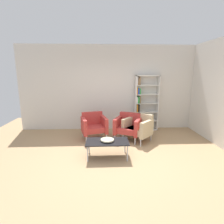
{
  "coord_description": "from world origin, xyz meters",
  "views": [
    {
      "loc": [
        -0.32,
        -3.81,
        1.97
      ],
      "look_at": [
        -0.1,
        0.84,
        0.95
      ],
      "focal_mm": 28.66,
      "sensor_mm": 36.0,
      "label": 1
    }
  ],
  "objects_px": {
    "bookshelf_tall": "(144,103)",
    "armchair_by_bookshelf": "(94,125)",
    "armchair_corner_red": "(139,127)",
    "coffee_table_low": "(107,142)",
    "armchair_spare_guest": "(128,126)",
    "decorative_bowl": "(107,140)"
  },
  "relations": [
    {
      "from": "bookshelf_tall",
      "to": "armchair_spare_guest",
      "type": "bearing_deg",
      "value": -125.69
    },
    {
      "from": "coffee_table_low",
      "to": "armchair_corner_red",
      "type": "height_order",
      "value": "armchair_corner_red"
    },
    {
      "from": "coffee_table_low",
      "to": "armchair_spare_guest",
      "type": "xyz_separation_m",
      "value": [
        0.65,
        1.15,
        0.05
      ]
    },
    {
      "from": "armchair_spare_guest",
      "to": "armchair_corner_red",
      "type": "xyz_separation_m",
      "value": [
        0.3,
        -0.11,
        0.0
      ]
    },
    {
      "from": "coffee_table_low",
      "to": "decorative_bowl",
      "type": "bearing_deg",
      "value": 135.0
    },
    {
      "from": "decorative_bowl",
      "to": "armchair_spare_guest",
      "type": "xyz_separation_m",
      "value": [
        0.65,
        1.15,
        -0.02
      ]
    },
    {
      "from": "bookshelf_tall",
      "to": "armchair_by_bookshelf",
      "type": "height_order",
      "value": "bookshelf_tall"
    },
    {
      "from": "armchair_corner_red",
      "to": "decorative_bowl",
      "type": "bearing_deg",
      "value": -89.04
    },
    {
      "from": "armchair_by_bookshelf",
      "to": "armchair_corner_red",
      "type": "relative_size",
      "value": 0.9
    },
    {
      "from": "armchair_by_bookshelf",
      "to": "decorative_bowl",
      "type": "bearing_deg",
      "value": -88.42
    },
    {
      "from": "bookshelf_tall",
      "to": "armchair_by_bookshelf",
      "type": "xyz_separation_m",
      "value": [
        -1.71,
        -0.8,
        -0.52
      ]
    },
    {
      "from": "bookshelf_tall",
      "to": "armchair_spare_guest",
      "type": "relative_size",
      "value": 2.1
    },
    {
      "from": "armchair_spare_guest",
      "to": "decorative_bowl",
      "type": "bearing_deg",
      "value": -96.58
    },
    {
      "from": "decorative_bowl",
      "to": "armchair_spare_guest",
      "type": "bearing_deg",
      "value": 60.64
    },
    {
      "from": "armchair_by_bookshelf",
      "to": "bookshelf_tall",
      "type": "bearing_deg",
      "value": 10.11
    },
    {
      "from": "bookshelf_tall",
      "to": "decorative_bowl",
      "type": "bearing_deg",
      "value": -122.32
    },
    {
      "from": "coffee_table_low",
      "to": "decorative_bowl",
      "type": "height_order",
      "value": "decorative_bowl"
    },
    {
      "from": "armchair_spare_guest",
      "to": "armchair_corner_red",
      "type": "height_order",
      "value": "same"
    },
    {
      "from": "bookshelf_tall",
      "to": "armchair_corner_red",
      "type": "relative_size",
      "value": 2.0
    },
    {
      "from": "bookshelf_tall",
      "to": "armchair_corner_red",
      "type": "bearing_deg",
      "value": -110.03
    },
    {
      "from": "armchair_spare_guest",
      "to": "armchair_by_bookshelf",
      "type": "xyz_separation_m",
      "value": [
        -1.04,
        0.14,
        0.0
      ]
    },
    {
      "from": "bookshelf_tall",
      "to": "coffee_table_low",
      "type": "relative_size",
      "value": 1.9
    }
  ]
}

